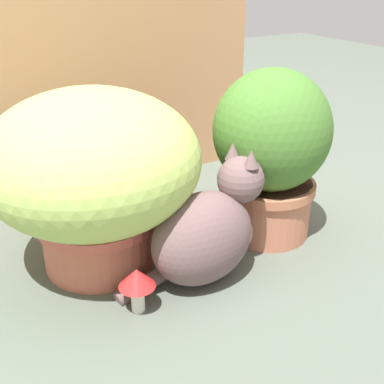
{
  "coord_description": "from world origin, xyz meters",
  "views": [
    {
      "loc": [
        -0.56,
        -0.86,
        0.69
      ],
      "look_at": [
        -0.01,
        0.07,
        0.18
      ],
      "focal_mm": 46.83,
      "sensor_mm": 36.0,
      "label": 1
    }
  ],
  "objects": [
    {
      "name": "mushroom_ornament_red",
      "position": [
        -0.22,
        -0.05,
        0.07
      ],
      "size": [
        0.08,
        0.08,
        0.1
      ],
      "color": "silver",
      "rests_on": "ground"
    },
    {
      "name": "ground_plane",
      "position": [
        0.0,
        0.0,
        0.0
      ],
      "size": [
        6.0,
        6.0,
        0.0
      ],
      "primitive_type": "plane",
      "color": "#525B50"
    },
    {
      "name": "cardboard_backdrop",
      "position": [
        0.03,
        0.6,
        0.46
      ],
      "size": [
        0.97,
        0.03,
        0.93
      ],
      "primitive_type": "cube",
      "color": "tan",
      "rests_on": "ground"
    },
    {
      "name": "cat",
      "position": [
        -0.02,
        -0.02,
        0.12
      ],
      "size": [
        0.39,
        0.2,
        0.32
      ],
      "color": "#684F4F",
      "rests_on": "ground"
    },
    {
      "name": "grass_planter",
      "position": [
        -0.22,
        0.16,
        0.25
      ],
      "size": [
        0.5,
        0.5,
        0.43
      ],
      "color": "#BB634B",
      "rests_on": "ground"
    },
    {
      "name": "leafy_planter",
      "position": [
        0.23,
        0.07,
        0.24
      ],
      "size": [
        0.3,
        0.3,
        0.45
      ],
      "color": "#B76C52",
      "rests_on": "ground"
    }
  ]
}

